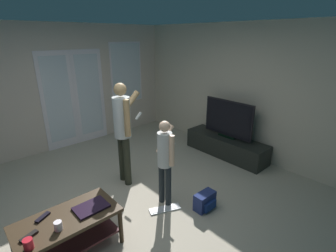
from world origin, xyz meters
TOP-DOWN VIEW (x-y plane):
  - ground_plane at (0.00, 0.00)m, footprint 5.63×5.60m
  - wall_back_with_doors at (0.11, 2.76)m, footprint 5.63×0.09m
  - wall_right_plain at (2.79, 0.00)m, footprint 0.06×5.60m
  - coffee_table at (-0.87, -0.20)m, footprint 1.07×0.56m
  - tv_stand at (2.45, 0.12)m, footprint 0.49×1.69m
  - flat_screen_tv at (2.45, 0.13)m, footprint 0.08×1.06m
  - person_adult at (0.40, 0.64)m, footprint 0.60×0.45m
  - person_child at (0.50, -0.24)m, footprint 0.42×0.35m
  - backpack at (0.83, -0.70)m, footprint 0.31×0.20m
  - loose_keyboard at (0.39, -0.35)m, footprint 0.46×0.29m
  - laptop_closed at (-0.61, -0.24)m, footprint 0.36×0.26m
  - cup_near_edge at (-1.28, -0.39)m, footprint 0.09×0.09m
  - cup_by_laptop at (-1.00, -0.33)m, footprint 0.08×0.08m
  - tv_remote_black at (-1.25, -0.24)m, footprint 0.18×0.10m
  - dvd_remote_slim at (-1.06, -0.04)m, footprint 0.17×0.12m

SIDE VIEW (x-z plane):
  - ground_plane at x=0.00m, z-range -0.02..0.00m
  - loose_keyboard at x=0.39m, z-range 0.00..0.02m
  - backpack at x=0.83m, z-range 0.00..0.24m
  - tv_stand at x=2.45m, z-range 0.00..0.39m
  - coffee_table at x=-0.87m, z-range 0.11..0.59m
  - tv_remote_black at x=-1.25m, z-range 0.48..0.50m
  - dvd_remote_slim at x=-1.06m, z-range 0.48..0.50m
  - laptop_closed at x=-0.61m, z-range 0.48..0.50m
  - cup_by_laptop at x=-1.00m, z-range 0.48..0.57m
  - cup_near_edge at x=-1.28m, z-range 0.48..0.58m
  - person_child at x=0.50m, z-range 0.12..1.38m
  - flat_screen_tv at x=2.45m, z-range 0.39..1.14m
  - person_adult at x=0.40m, z-range 0.16..1.81m
  - wall_back_with_doors at x=0.11m, z-range -0.03..2.55m
  - wall_right_plain at x=2.79m, z-range 0.00..2.55m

